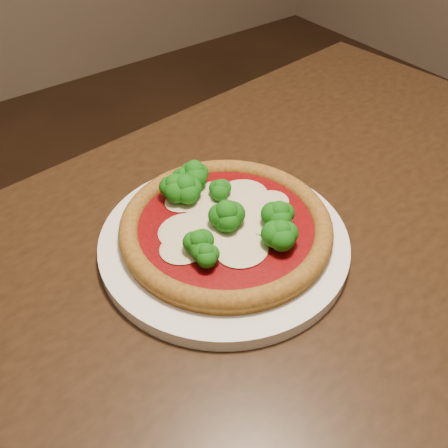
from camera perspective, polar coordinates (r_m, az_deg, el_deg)
floor at (r=1.38m, az=3.61°, el=-19.75°), size 4.00×4.00×0.00m
dining_table at (r=0.73m, az=5.14°, el=-9.17°), size 1.31×0.86×0.75m
plate at (r=0.65m, az=0.00°, el=-2.02°), size 0.32×0.32×0.02m
pizza at (r=0.64m, az=-0.04°, el=0.32°), size 0.28×0.28×0.06m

